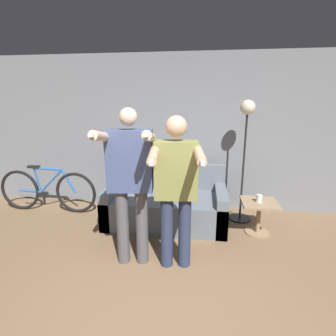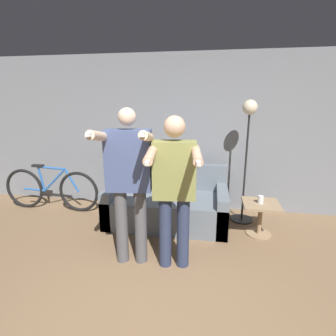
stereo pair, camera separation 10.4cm
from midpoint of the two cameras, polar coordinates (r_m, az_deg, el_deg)
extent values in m
cube|color=gray|center=(4.49, 2.26, 7.47)|extent=(10.00, 0.05, 2.60)
cube|color=slate|center=(4.09, -1.17, -8.98)|extent=(1.81, 0.95, 0.43)
cube|color=slate|center=(4.33, -0.38, -1.68)|extent=(1.81, 0.14, 0.42)
cube|color=slate|center=(4.26, -12.27, -7.32)|extent=(0.16, 0.95, 0.57)
cube|color=slate|center=(4.03, 10.61, -8.53)|extent=(0.16, 0.95, 0.57)
cylinder|color=#56565B|center=(3.12, -10.79, -12.46)|extent=(0.14, 0.14, 0.89)
cylinder|color=#56565B|center=(3.09, -6.69, -12.61)|extent=(0.14, 0.14, 0.89)
cube|color=#475684|center=(2.84, -9.35, 1.54)|extent=(0.51, 0.28, 0.66)
sphere|color=beige|center=(2.78, -9.74, 10.93)|extent=(0.19, 0.19, 0.19)
cylinder|color=beige|center=(2.61, -15.61, 6.65)|extent=(0.15, 0.52, 0.17)
cube|color=white|center=(2.37, -17.32, 6.83)|extent=(0.05, 0.13, 0.06)
cylinder|color=beige|center=(2.52, -5.33, 6.85)|extent=(0.15, 0.52, 0.17)
cube|color=white|center=(2.27, -6.00, 7.10)|extent=(0.05, 0.13, 0.06)
cylinder|color=#2D3856|center=(3.03, -1.37, -13.76)|extent=(0.14, 0.14, 0.82)
cylinder|color=#2D3856|center=(3.03, 2.61, -13.78)|extent=(0.14, 0.14, 0.82)
cube|color=#8C8E4C|center=(2.76, 0.66, -0.45)|extent=(0.48, 0.27, 0.62)
sphere|color=#D8AD8C|center=(2.68, 0.68, 9.01)|extent=(0.22, 0.22, 0.22)
cylinder|color=#D8AD8C|center=(2.48, -4.37, 2.98)|extent=(0.15, 0.51, 0.12)
cube|color=white|center=(2.24, -4.94, 1.31)|extent=(0.05, 0.13, 0.04)
cylinder|color=#D8AD8C|center=(2.47, 5.64, 2.94)|extent=(0.15, 0.51, 0.12)
cube|color=white|center=(2.23, 6.13, 1.27)|extent=(0.05, 0.13, 0.04)
ellipsoid|color=silver|center=(4.35, -6.41, 2.08)|extent=(0.34, 0.13, 0.14)
sphere|color=silver|center=(4.30, -4.54, 2.68)|extent=(0.11, 0.11, 0.11)
ellipsoid|color=silver|center=(4.42, -8.60, 1.63)|extent=(0.19, 0.04, 0.04)
cone|color=silver|center=(4.28, -4.87, 3.19)|extent=(0.03, 0.03, 0.03)
cone|color=silver|center=(4.32, -4.76, 3.29)|extent=(0.03, 0.03, 0.03)
cylinder|color=black|center=(4.43, 14.65, -10.51)|extent=(0.35, 0.35, 0.02)
cylinder|color=black|center=(4.16, 15.38, 0.00)|extent=(0.03, 0.03, 1.69)
sphere|color=#F4E5C1|center=(4.04, 16.25, 12.59)|extent=(0.22, 0.22, 0.22)
cylinder|color=#A38460|center=(4.07, 18.11, -13.13)|extent=(0.34, 0.34, 0.02)
cylinder|color=#A38460|center=(3.98, 18.35, -10.40)|extent=(0.06, 0.06, 0.44)
cube|color=#A38460|center=(3.89, 18.62, -7.24)|extent=(0.49, 0.49, 0.03)
cylinder|color=white|center=(3.86, 18.49, -6.32)|extent=(0.08, 0.08, 0.11)
torus|color=black|center=(4.67, -20.03, -5.09)|extent=(0.70, 0.05, 0.70)
torus|color=black|center=(5.22, -30.03, -4.18)|extent=(0.70, 0.05, 0.70)
cylinder|color=blue|center=(4.83, -24.67, -2.63)|extent=(0.45, 0.04, 0.43)
cylinder|color=blue|center=(4.96, -27.09, -2.37)|extent=(0.11, 0.04, 0.43)
cylinder|color=blue|center=(4.79, -25.28, -0.19)|extent=(0.49, 0.04, 0.05)
cylinder|color=blue|center=(5.11, -28.29, -4.44)|extent=(0.39, 0.04, 0.05)
cylinder|color=blue|center=(4.67, -21.38, -2.75)|extent=(0.24, 0.04, 0.40)
cube|color=black|center=(4.93, -27.73, 0.23)|extent=(0.20, 0.07, 0.04)
camera|label=1|loc=(0.05, -90.89, -0.23)|focal=28.00mm
camera|label=2|loc=(0.05, 89.11, 0.23)|focal=28.00mm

